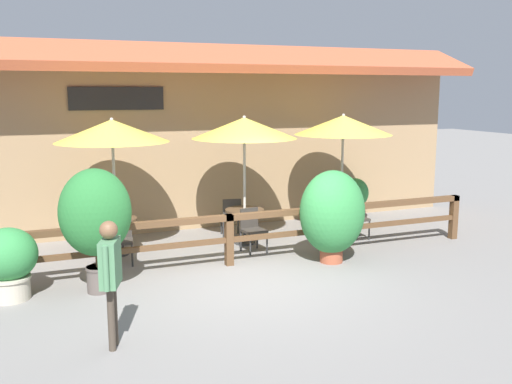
{
  "coord_description": "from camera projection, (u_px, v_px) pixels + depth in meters",
  "views": [
    {
      "loc": [
        -3.31,
        -8.49,
        3.17
      ],
      "look_at": [
        0.69,
        1.44,
        1.26
      ],
      "focal_mm": 40.0,
      "sensor_mm": 36.0,
      "label": 1
    }
  ],
  "objects": [
    {
      "name": "patio_umbrella_middle",
      "position": [
        244.0,
        128.0,
        11.57
      ],
      "size": [
        2.15,
        2.15,
        2.67
      ],
      "color": "#B7B2A8",
      "rests_on": "ground"
    },
    {
      "name": "dining_table_far",
      "position": [
        341.0,
        207.0,
        12.87
      ],
      "size": [
        0.81,
        0.81,
        0.73
      ],
      "color": "#4C3826",
      "rests_on": "ground"
    },
    {
      "name": "patio_umbrella_far",
      "position": [
        343.0,
        125.0,
        12.55
      ],
      "size": [
        2.15,
        2.15,
        2.67
      ],
      "color": "#B7B2A8",
      "rests_on": "ground"
    },
    {
      "name": "chair_near_wallside",
      "position": [
        112.0,
        224.0,
        11.63
      ],
      "size": [
        0.47,
        0.47,
        0.86
      ],
      "rotation": [
        0.0,
        0.0,
        3.02
      ],
      "color": "#332D28",
      "rests_on": "ground"
    },
    {
      "name": "building_facade",
      "position": [
        184.0,
        135.0,
        12.89
      ],
      "size": [
        14.28,
        1.49,
        4.23
      ],
      "color": "#997A56",
      "rests_on": "ground"
    },
    {
      "name": "potted_plant_entrance_palm",
      "position": [
        332.0,
        213.0,
        10.52
      ],
      "size": [
        1.23,
        1.11,
        1.73
      ],
      "color": "#9E4C33",
      "rests_on": "ground"
    },
    {
      "name": "chair_middle_wallside",
      "position": [
        231.0,
        215.0,
        12.46
      ],
      "size": [
        0.49,
        0.49,
        0.86
      ],
      "rotation": [
        0.0,
        0.0,
        2.94
      ],
      "color": "#332D28",
      "rests_on": "ground"
    },
    {
      "name": "potted_plant_tall_tropical",
      "position": [
        355.0,
        196.0,
        14.21
      ],
      "size": [
        0.69,
        0.63,
        1.02
      ],
      "color": "#B7AD99",
      "rests_on": "ground"
    },
    {
      "name": "chair_far_wallside",
      "position": [
        328.0,
        206.0,
        13.44
      ],
      "size": [
        0.47,
        0.47,
        0.86
      ],
      "rotation": [
        0.0,
        0.0,
        3.03
      ],
      "color": "#332D28",
      "rests_on": "ground"
    },
    {
      "name": "patio_umbrella_near",
      "position": [
        112.0,
        131.0,
        10.73
      ],
      "size": [
        2.15,
        2.15,
        2.67
      ],
      "color": "#B7B2A8",
      "rests_on": "ground"
    },
    {
      "name": "patio_railing",
      "position": [
        229.0,
        228.0,
        10.36
      ],
      "size": [
        10.4,
        0.14,
        0.95
      ],
      "color": "brown",
      "rests_on": "ground"
    },
    {
      "name": "pedestrian",
      "position": [
        110.0,
        267.0,
        6.94
      ],
      "size": [
        0.33,
        0.54,
        1.62
      ],
      "rotation": [
        0.0,
        0.0,
        1.24
      ],
      "color": "#42382D",
      "rests_on": "ground"
    },
    {
      "name": "potted_plant_corner_fern",
      "position": [
        95.0,
        215.0,
        8.87
      ],
      "size": [
        1.12,
        1.0,
        1.99
      ],
      "color": "#564C47",
      "rests_on": "ground"
    },
    {
      "name": "chair_far_streetside",
      "position": [
        356.0,
        216.0,
        12.34
      ],
      "size": [
        0.42,
        0.42,
        0.86
      ],
      "rotation": [
        0.0,
        0.0,
        0.01
      ],
      "color": "#332D28",
      "rests_on": "ground"
    },
    {
      "name": "potted_plant_broad_leaf",
      "position": [
        8.0,
        261.0,
        8.66
      ],
      "size": [
        0.88,
        0.79,
        1.13
      ],
      "color": "#B7AD99",
      "rests_on": "ground"
    },
    {
      "name": "ground_plane",
      "position": [
        250.0,
        283.0,
        9.53
      ],
      "size": [
        60.0,
        60.0,
        0.0
      ],
      "primitive_type": "plane",
      "color": "slate"
    },
    {
      "name": "dining_table_near",
      "position": [
        116.0,
        226.0,
        11.05
      ],
      "size": [
        0.81,
        0.81,
        0.73
      ],
      "color": "#4C3826",
      "rests_on": "ground"
    },
    {
      "name": "chair_near_streetside",
      "position": [
        121.0,
        238.0,
        10.51
      ],
      "size": [
        0.48,
        0.48,
        0.86
      ],
      "rotation": [
        0.0,
        0.0,
        -0.17
      ],
      "color": "#332D28",
      "rests_on": "ground"
    },
    {
      "name": "dining_table_middle",
      "position": [
        245.0,
        216.0,
        11.89
      ],
      "size": [
        0.81,
        0.81,
        0.73
      ],
      "color": "#4C3826",
      "rests_on": "ground"
    },
    {
      "name": "chair_middle_streetside",
      "position": [
        252.0,
        228.0,
        11.31
      ],
      "size": [
        0.48,
        0.48,
        0.86
      ],
      "rotation": [
        0.0,
        0.0,
        0.15
      ],
      "color": "#332D28",
      "rests_on": "ground"
    }
  ]
}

